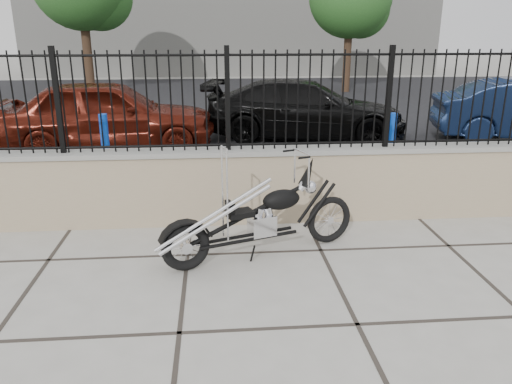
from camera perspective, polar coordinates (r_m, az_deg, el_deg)
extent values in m
plane|color=#99968E|center=(4.46, 11.51, -14.63)|extent=(90.00, 90.00, 0.00)
plane|color=black|center=(16.30, -0.67, 9.66)|extent=(30.00, 30.00, 0.00)
cube|color=gray|center=(6.48, 5.77, 0.90)|extent=(14.00, 0.36, 0.96)
cube|color=black|center=(6.25, 6.08, 10.40)|extent=(14.00, 0.08, 1.20)
cube|color=beige|center=(30.15, -2.77, 21.12)|extent=(22.00, 6.00, 8.00)
imported|color=#50140B|center=(10.72, -16.54, 8.46)|extent=(4.38, 1.96, 1.46)
imported|color=black|center=(11.55, 5.61, 9.38)|extent=(4.79, 2.65, 1.31)
cylinder|color=blue|center=(8.43, -16.80, 4.79)|extent=(0.16, 0.16, 1.11)
cylinder|color=#0E2FD5|center=(9.31, 15.27, 5.71)|extent=(0.13, 0.13, 0.99)
cylinder|color=#382619|center=(20.97, -18.75, 15.30)|extent=(0.34, 0.34, 3.41)
cylinder|color=#382619|center=(20.75, 10.40, 15.33)|extent=(0.30, 0.30, 2.99)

